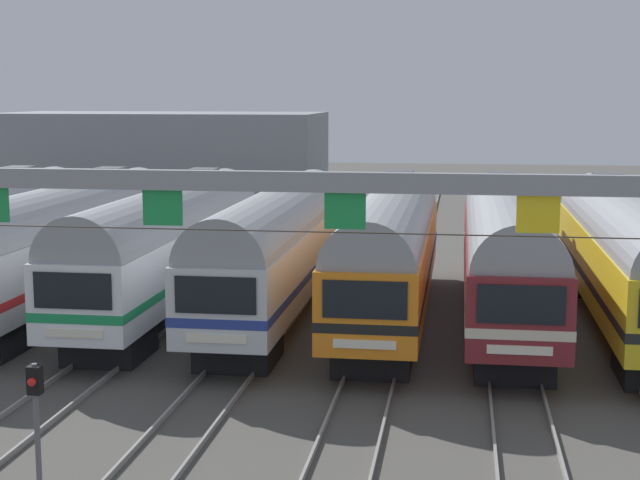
% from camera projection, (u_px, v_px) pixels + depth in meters
% --- Properties ---
extents(ground_plane, '(160.00, 160.00, 0.00)m').
position_uv_depth(ground_plane, '(278.00, 317.00, 35.53)').
color(ground_plane, '#4C4944').
extents(track_bed, '(26.09, 70.00, 0.15)m').
position_uv_depth(track_bed, '(337.00, 244.00, 52.15)').
color(track_bed, gray).
rests_on(track_bed, ground).
extents(commuter_train_stainless, '(2.88, 18.06, 5.05)m').
position_uv_depth(commuter_train_stainless, '(64.00, 240.00, 36.30)').
color(commuter_train_stainless, '#B2B5BA').
rests_on(commuter_train_stainless, ground).
extents(commuter_train_white, '(2.88, 18.06, 5.05)m').
position_uv_depth(commuter_train_white, '(169.00, 242.00, 35.72)').
color(commuter_train_white, white).
rests_on(commuter_train_white, ground).
extents(commuter_train_silver, '(2.88, 18.06, 4.77)m').
position_uv_depth(commuter_train_silver, '(278.00, 245.00, 35.12)').
color(commuter_train_silver, silver).
rests_on(commuter_train_silver, ground).
extents(commuter_train_orange, '(2.88, 18.06, 5.05)m').
position_uv_depth(commuter_train_orange, '(390.00, 247.00, 34.54)').
color(commuter_train_orange, orange).
rests_on(commuter_train_orange, ground).
extents(commuter_train_maroon, '(2.88, 18.06, 5.05)m').
position_uv_depth(commuter_train_maroon, '(506.00, 250.00, 33.95)').
color(commuter_train_maroon, maroon).
rests_on(commuter_train_maroon, ground).
extents(commuter_train_yellow, '(2.88, 18.06, 5.05)m').
position_uv_depth(commuter_train_yellow, '(626.00, 253.00, 33.36)').
color(commuter_train_yellow, gold).
rests_on(commuter_train_yellow, ground).
extents(catenary_gantry, '(29.83, 0.44, 6.97)m').
position_uv_depth(catenary_gantry, '(163.00, 216.00, 21.51)').
color(catenary_gantry, gray).
rests_on(catenary_gantry, ground).
extents(yard_signal_mast, '(0.28, 0.35, 2.64)m').
position_uv_depth(yard_signal_mast, '(36.00, 401.00, 19.95)').
color(yard_signal_mast, '#59595E').
rests_on(yard_signal_mast, ground).
extents(maintenance_building, '(22.76, 10.00, 6.79)m').
position_uv_depth(maintenance_building, '(163.00, 160.00, 69.38)').
color(maintenance_building, gray).
rests_on(maintenance_building, ground).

